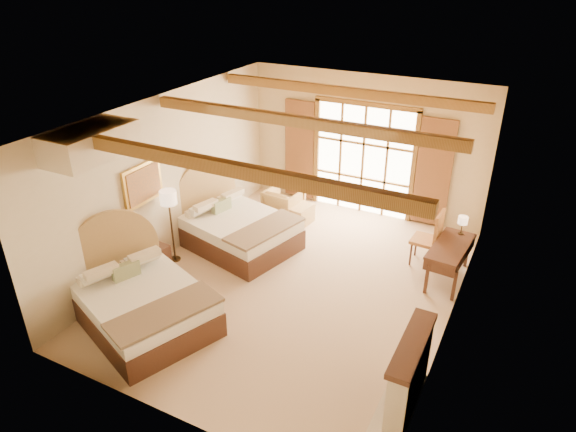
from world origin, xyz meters
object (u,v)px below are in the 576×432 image
Objects in this scene: bed_near at (136,300)px; armchair at (284,203)px; nightstand at (153,261)px; desk at (448,261)px; bed_far at (233,226)px.

bed_near is 4.49m from armchair.
desk is at bearing 32.71° from nightstand.
armchair is at bearing 172.61° from desk.
bed_far is at bearing 73.81° from nightstand.
nightstand is (-0.69, 1.20, -0.13)m from bed_near.
bed_near reaches higher than bed_far.
bed_near is 2.87m from bed_far.
bed_far is 3.31× the size of armchair.
desk is (4.95, 2.40, 0.08)m from nightstand.
bed_near is at bearing -134.58° from desk.
armchair is 3.99m from desk.
bed_near is at bearing -53.24° from nightstand.
bed_far is at bearing 111.22° from bed_near.
bed_near reaches higher than armchair.
desk is (4.24, 0.73, -0.05)m from bed_far.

